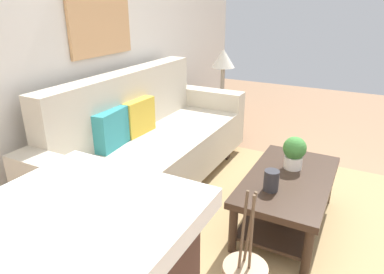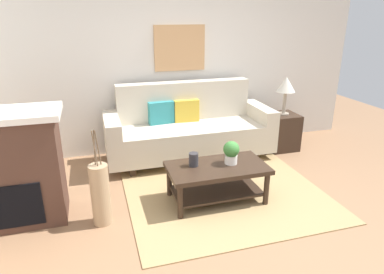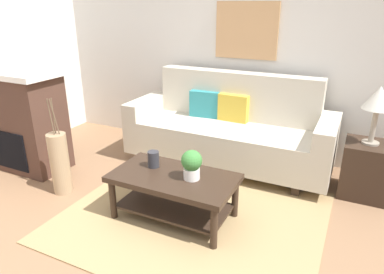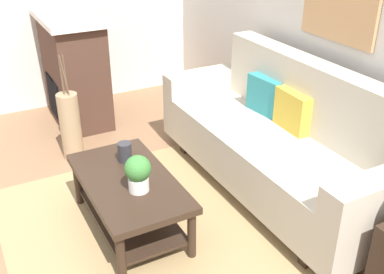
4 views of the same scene
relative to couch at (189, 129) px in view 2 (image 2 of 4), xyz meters
name	(u,v)px [view 2 (image 2 of 4)]	position (x,y,z in m)	size (l,w,h in m)	color
ground_plane	(244,217)	(0.11, -1.70, -0.43)	(9.53, 9.53, 0.00)	#8C6647
wall_back	(186,60)	(0.11, 0.54, 0.92)	(5.53, 0.10, 2.70)	silver
area_rug	(226,194)	(0.11, -1.20, -0.43)	(2.27, 1.96, 0.01)	#A38456
couch	(189,129)	(0.00, 0.00, 0.00)	(2.36, 0.84, 1.08)	beige
throw_pillow_teal	(161,113)	(-0.37, 0.12, 0.25)	(0.36, 0.12, 0.32)	teal
throw_pillow_mustard	(186,111)	(0.00, 0.12, 0.25)	(0.36, 0.12, 0.32)	gold
coffee_table	(217,175)	(-0.04, -1.28, -0.12)	(1.10, 0.60, 0.43)	#332319
tabletop_vase	(194,159)	(-0.29, -1.21, 0.07)	(0.11, 0.11, 0.15)	#2D2D33
potted_plant_tabletop	(231,152)	(0.13, -1.27, 0.14)	(0.18, 0.18, 0.26)	white
side_table	(282,132)	(1.48, -0.08, -0.15)	(0.44, 0.44, 0.56)	#332319
table_lamp	(286,86)	(1.48, -0.08, 0.56)	(0.28, 0.28, 0.57)	gray
fireplace	(13,168)	(-2.11, -1.08, 0.15)	(1.02, 0.58, 1.16)	#472D23
floor_vase	(100,195)	(-1.31, -1.37, -0.11)	(0.19, 0.19, 0.64)	tan
floor_vase_branch_a	(98,148)	(-1.29, -1.37, 0.39)	(0.01, 0.01, 0.36)	brown
floor_vase_branch_b	(94,148)	(-1.32, -1.35, 0.39)	(0.01, 0.01, 0.36)	brown
floor_vase_branch_c	(95,149)	(-1.32, -1.39, 0.39)	(0.01, 0.01, 0.36)	brown
framed_painting	(180,48)	(0.00, 0.47, 1.10)	(0.75, 0.03, 0.65)	tan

